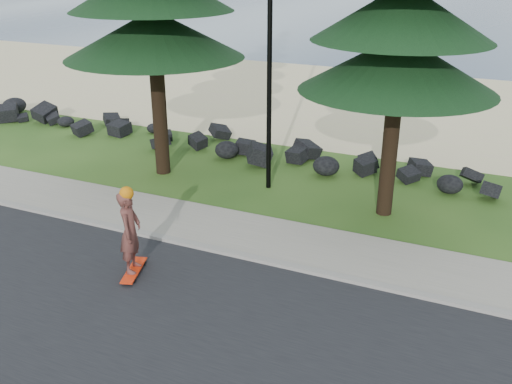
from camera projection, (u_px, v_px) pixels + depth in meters
ground at (219, 233)px, 14.12m from camera, size 160.00×160.00×0.00m
road at (104, 336)px, 10.33m from camera, size 160.00×7.00×0.02m
kerb at (201, 247)px, 13.35m from camera, size 160.00×0.20×0.10m
sidewalk at (222, 228)px, 14.27m from camera, size 160.00×2.00×0.08m
beach_sand at (363, 101)px, 26.32m from camera, size 160.00×15.00×0.01m
ocean at (453, 20)px, 57.02m from camera, size 160.00×58.00×0.01m
seawall_boulders at (296, 162)px, 18.83m from camera, size 60.00×2.40×1.10m
lamp_post at (270, 44)px, 15.19m from camera, size 0.25×0.14×8.14m
skateboarder at (130, 232)px, 11.91m from camera, size 0.61×1.12×2.03m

